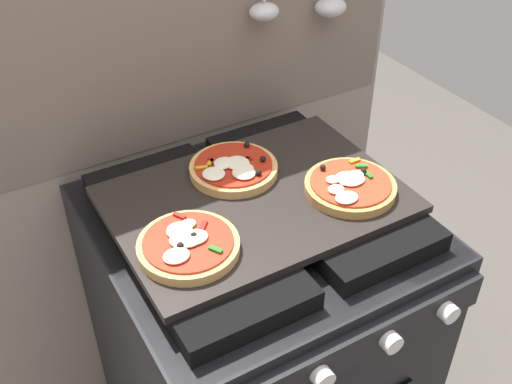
% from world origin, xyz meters
% --- Properties ---
extents(kitchen_backsplash, '(1.10, 0.09, 1.55)m').
position_xyz_m(kitchen_backsplash, '(0.00, 0.33, 0.79)').
color(kitchen_backsplash, gray).
rests_on(kitchen_backsplash, ground_plane).
extents(stove, '(0.60, 0.64, 0.90)m').
position_xyz_m(stove, '(-0.00, -0.00, 0.45)').
color(stove, black).
rests_on(stove, ground_plane).
extents(baking_tray, '(0.54, 0.38, 0.02)m').
position_xyz_m(baking_tray, '(0.00, 0.00, 0.91)').
color(baking_tray, black).
rests_on(baking_tray, stove).
extents(pizza_left, '(0.17, 0.17, 0.03)m').
position_xyz_m(pizza_left, '(-0.17, -0.07, 0.93)').
color(pizza_left, tan).
rests_on(pizza_left, baking_tray).
extents(pizza_right, '(0.17, 0.17, 0.03)m').
position_xyz_m(pizza_right, '(0.16, -0.08, 0.93)').
color(pizza_right, '#C18947').
rests_on(pizza_right, baking_tray).
extents(pizza_center, '(0.17, 0.17, 0.03)m').
position_xyz_m(pizza_center, '(-0.00, 0.09, 0.93)').
color(pizza_center, tan).
rests_on(pizza_center, baking_tray).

